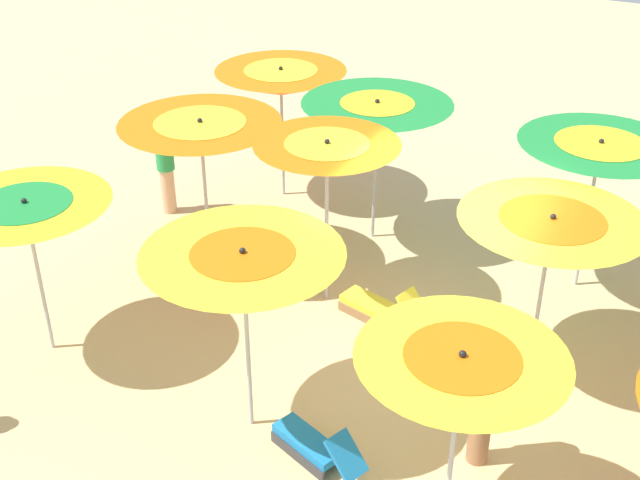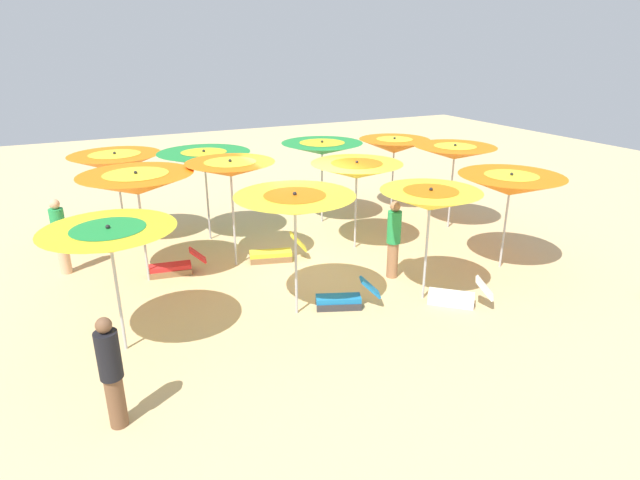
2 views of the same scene
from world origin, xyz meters
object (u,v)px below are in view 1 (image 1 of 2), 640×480
Objects in this scene: beach_umbrella_0 at (27,217)px; beach_umbrella_10 at (599,154)px; beach_umbrella_8 at (281,82)px; lounger_0 at (381,308)px; beach_umbrella_9 at (377,113)px; beachgoer_1 at (484,396)px; beachgoer_2 at (165,163)px; beach_umbrella_2 at (461,373)px; lounger_3 at (245,261)px; beach_umbrella_6 at (551,232)px; beach_umbrella_1 at (243,268)px; lounger_2 at (314,445)px; beach_umbrella_4 at (201,136)px; beach_umbrella_5 at (327,154)px.

beach_umbrella_10 is (-4.55, 5.92, 0.15)m from beach_umbrella_0.
lounger_0 is at bearing 46.89° from beach_umbrella_8.
beach_umbrella_9 is 5.19m from beachgoer_1.
beachgoer_2 is at bearing -78.27° from beach_umbrella_9.
lounger_3 is (-3.37, -4.26, -1.86)m from beach_umbrella_2.
lounger_0 is (-2.45, 3.67, -1.75)m from beach_umbrella_0.
beach_umbrella_9 reaches higher than beach_umbrella_6.
beachgoer_2 is at bearing -1.47° from lounger_0.
beach_umbrella_1 is at bearing 24.33° from beach_umbrella_8.
beach_umbrella_2 is 5.74m from lounger_3.
beach_umbrella_1 is 2.16m from lounger_2.
beach_umbrella_9 is 1.70× the size of lounger_0.
beach_umbrella_4 is 1.97m from beach_umbrella_5.
beachgoer_1 is at bearing 65.94° from beach_umbrella_4.
beach_umbrella_2 is 5.22m from beach_umbrella_10.
beach_umbrella_8 reaches higher than beach_umbrella_2.
beach_umbrella_0 is 0.89× the size of beach_umbrella_5.
lounger_2 is at bearing -21.54° from beach_umbrella_10.
lounger_2 is at bearing 23.01° from beach_umbrella_5.
beach_umbrella_0 reaches higher than lounger_0.
lounger_2 is at bearing 47.47° from beach_umbrella_4.
beach_umbrella_9 reaches higher than beachgoer_1.
beachgoer_2 is (-1.22, -3.55, -1.36)m from beach_umbrella_5.
beach_umbrella_0 is 1.70× the size of lounger_3.
beach_umbrella_8 is 6.77m from lounger_2.
beach_umbrella_5 is at bearing 38.47° from beach_umbrella_8.
beach_umbrella_4 is (-2.63, 0.80, 0.19)m from beach_umbrella_0.
beach_umbrella_2 is 1.33× the size of beachgoer_1.
beach_umbrella_8 is 1.00× the size of beach_umbrella_9.
beachgoer_2 is at bearing -135.53° from beach_umbrella_1.
beach_umbrella_5 is 1.06× the size of beach_umbrella_10.
beach_umbrella_2 is 7.93m from beachgoer_2.
beach_umbrella_0 reaches higher than beach_umbrella_6.
lounger_0 reaches higher than lounger_3.
beach_umbrella_0 is 1.00× the size of beach_umbrella_6.
beach_umbrella_5 is at bearing 89.74° from beach_umbrella_4.
beach_umbrella_2 is at bearing -2.69° from beach_umbrella_6.
beach_umbrella_4 reaches higher than lounger_3.
beachgoer_1 is at bearing 46.04° from beach_umbrella_8.
lounger_2 reaches higher than lounger_3.
beach_umbrella_5 reaches higher than lounger_3.
beach_umbrella_4 is (-2.75, -2.30, 0.00)m from beach_umbrella_1.
beach_umbrella_1 is at bearing -102.27° from beach_umbrella_2.
beach_umbrella_10 is 5.56m from lounger_2.
lounger_2 is at bearing 15.34° from beach_umbrella_9.
beach_umbrella_0 is 0.95× the size of beach_umbrella_10.
beach_umbrella_8 is (-2.64, -2.10, -0.18)m from beach_umbrella_5.
beach_umbrella_5 is 2.49m from lounger_3.
beach_umbrella_0 is at bearing -92.16° from beach_umbrella_1.
beach_umbrella_4 is 1.03× the size of beach_umbrella_8.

